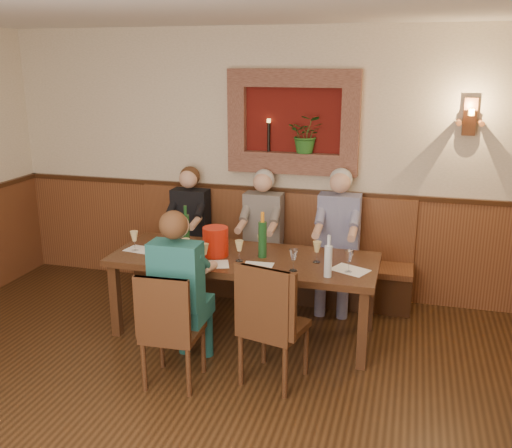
{
  "coord_description": "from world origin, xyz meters",
  "views": [
    {
      "loc": [
        1.4,
        -2.82,
        2.46
      ],
      "look_at": [
        0.1,
        1.9,
        1.05
      ],
      "focal_mm": 40.0,
      "sensor_mm": 36.0,
      "label": 1
    }
  ],
  "objects_px": {
    "person_bench_right": "(337,251)",
    "dining_table": "(244,264)",
    "chair_near_left": "(173,351)",
    "person_bench_left": "(189,241)",
    "bench": "(269,265)",
    "person_chair_front": "(182,306)",
    "spittoon_bucket": "(216,242)",
    "person_bench_mid": "(261,247)",
    "chair_near_right": "(273,347)",
    "wine_bottle_green_a": "(262,239)",
    "water_bottle": "(328,260)",
    "wine_bottle_green_b": "(186,229)"
  },
  "relations": [
    {
      "from": "person_bench_left",
      "to": "wine_bottle_green_a",
      "type": "bearing_deg",
      "value": -37.69
    },
    {
      "from": "person_bench_right",
      "to": "person_bench_left",
      "type": "bearing_deg",
      "value": 179.93
    },
    {
      "from": "person_bench_left",
      "to": "bench",
      "type": "bearing_deg",
      "value": 6.72
    },
    {
      "from": "chair_near_right",
      "to": "person_bench_left",
      "type": "relative_size",
      "value": 0.74
    },
    {
      "from": "person_bench_mid",
      "to": "wine_bottle_green_a",
      "type": "height_order",
      "value": "person_bench_mid"
    },
    {
      "from": "chair_near_left",
      "to": "chair_near_right",
      "type": "distance_m",
      "value": 0.78
    },
    {
      "from": "person_bench_left",
      "to": "person_bench_right",
      "type": "bearing_deg",
      "value": -0.07
    },
    {
      "from": "dining_table",
      "to": "spittoon_bucket",
      "type": "bearing_deg",
      "value": -171.42
    },
    {
      "from": "chair_near_right",
      "to": "person_bench_left",
      "type": "height_order",
      "value": "person_bench_left"
    },
    {
      "from": "wine_bottle_green_b",
      "to": "water_bottle",
      "type": "height_order",
      "value": "wine_bottle_green_b"
    },
    {
      "from": "chair_near_right",
      "to": "person_chair_front",
      "type": "xyz_separation_m",
      "value": [
        -0.75,
        -0.03,
        0.27
      ]
    },
    {
      "from": "dining_table",
      "to": "person_bench_right",
      "type": "bearing_deg",
      "value": 48.69
    },
    {
      "from": "person_bench_right",
      "to": "dining_table",
      "type": "bearing_deg",
      "value": -131.31
    },
    {
      "from": "person_bench_left",
      "to": "person_bench_right",
      "type": "xyz_separation_m",
      "value": [
        1.62,
        -0.0,
        0.03
      ]
    },
    {
      "from": "chair_near_left",
      "to": "water_bottle",
      "type": "bearing_deg",
      "value": 29.59
    },
    {
      "from": "dining_table",
      "to": "wine_bottle_green_b",
      "type": "relative_size",
      "value": 6.22
    },
    {
      "from": "chair_near_right",
      "to": "water_bottle",
      "type": "bearing_deg",
      "value": 66.15
    },
    {
      "from": "person_chair_front",
      "to": "dining_table",
      "type": "bearing_deg",
      "value": 69.72
    },
    {
      "from": "person_bench_right",
      "to": "bench",
      "type": "bearing_deg",
      "value": 171.81
    },
    {
      "from": "bench",
      "to": "person_bench_left",
      "type": "relative_size",
      "value": 2.19
    },
    {
      "from": "spittoon_bucket",
      "to": "person_bench_mid",
      "type": "bearing_deg",
      "value": 77.39
    },
    {
      "from": "dining_table",
      "to": "bench",
      "type": "xyz_separation_m",
      "value": [
        0.0,
        0.94,
        -0.35
      ]
    },
    {
      "from": "chair_near_left",
      "to": "bench",
      "type": "bearing_deg",
      "value": 78.83
    },
    {
      "from": "dining_table",
      "to": "water_bottle",
      "type": "height_order",
      "value": "water_bottle"
    },
    {
      "from": "wine_bottle_green_b",
      "to": "person_bench_left",
      "type": "bearing_deg",
      "value": 110.73
    },
    {
      "from": "chair_near_left",
      "to": "person_chair_front",
      "type": "height_order",
      "value": "person_chair_front"
    },
    {
      "from": "spittoon_bucket",
      "to": "water_bottle",
      "type": "xyz_separation_m",
      "value": [
        1.06,
        -0.26,
        0.01
      ]
    },
    {
      "from": "chair_near_right",
      "to": "person_bench_mid",
      "type": "distance_m",
      "value": 1.7
    },
    {
      "from": "wine_bottle_green_b",
      "to": "chair_near_left",
      "type": "bearing_deg",
      "value": -73.46
    },
    {
      "from": "person_bench_right",
      "to": "wine_bottle_green_a",
      "type": "height_order",
      "value": "person_bench_right"
    },
    {
      "from": "person_bench_mid",
      "to": "person_chair_front",
      "type": "xyz_separation_m",
      "value": [
        -0.23,
        -1.62,
        0.0
      ]
    },
    {
      "from": "person_bench_right",
      "to": "water_bottle",
      "type": "distance_m",
      "value": 1.17
    },
    {
      "from": "person_bench_mid",
      "to": "water_bottle",
      "type": "xyz_separation_m",
      "value": [
        0.87,
        -1.13,
        0.32
      ]
    },
    {
      "from": "dining_table",
      "to": "chair_near_right",
      "type": "relative_size",
      "value": 2.37
    },
    {
      "from": "chair_near_right",
      "to": "person_bench_mid",
      "type": "height_order",
      "value": "person_bench_mid"
    },
    {
      "from": "person_bench_left",
      "to": "person_bench_right",
      "type": "distance_m",
      "value": 1.62
    },
    {
      "from": "wine_bottle_green_a",
      "to": "water_bottle",
      "type": "relative_size",
      "value": 1.18
    },
    {
      "from": "person_bench_left",
      "to": "person_chair_front",
      "type": "height_order",
      "value": "person_chair_front"
    },
    {
      "from": "wine_bottle_green_b",
      "to": "wine_bottle_green_a",
      "type": "bearing_deg",
      "value": -11.12
    },
    {
      "from": "person_bench_mid",
      "to": "person_chair_front",
      "type": "bearing_deg",
      "value": -98.03
    },
    {
      "from": "person_chair_front",
      "to": "spittoon_bucket",
      "type": "distance_m",
      "value": 0.8
    },
    {
      "from": "dining_table",
      "to": "person_bench_mid",
      "type": "bearing_deg",
      "value": 94.07
    },
    {
      "from": "chair_near_left",
      "to": "person_bench_left",
      "type": "xyz_separation_m",
      "value": [
        -0.6,
        1.83,
        0.29
      ]
    },
    {
      "from": "chair_near_right",
      "to": "spittoon_bucket",
      "type": "distance_m",
      "value": 1.17
    },
    {
      "from": "bench",
      "to": "chair_near_left",
      "type": "xyz_separation_m",
      "value": [
        -0.29,
        -1.93,
        -0.05
      ]
    },
    {
      "from": "person_bench_right",
      "to": "person_chair_front",
      "type": "relative_size",
      "value": 1.04
    },
    {
      "from": "bench",
      "to": "person_bench_mid",
      "type": "bearing_deg",
      "value": -119.76
    },
    {
      "from": "person_bench_mid",
      "to": "wine_bottle_green_b",
      "type": "distance_m",
      "value": 0.93
    },
    {
      "from": "dining_table",
      "to": "chair_near_left",
      "type": "distance_m",
      "value": 1.1
    },
    {
      "from": "chair_near_left",
      "to": "spittoon_bucket",
      "type": "distance_m",
      "value": 1.13
    }
  ]
}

